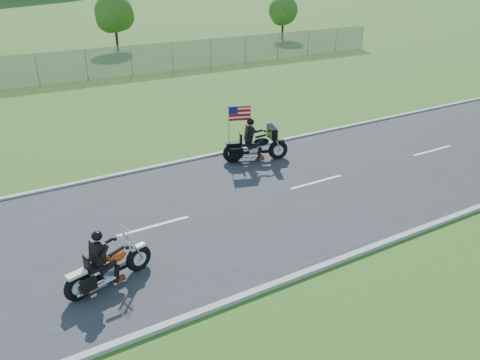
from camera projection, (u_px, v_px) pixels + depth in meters
ground at (215, 211)px, 14.54m from camera, size 420.00×420.00×0.00m
road at (215, 210)px, 14.53m from camera, size 120.00×8.00×0.04m
curb_north at (166, 165)px, 17.69m from camera, size 120.00×0.18×0.12m
curb_south at (291, 278)px, 11.34m from camera, size 120.00×0.18×0.12m
tree_fence_near at (115, 15)px, 39.58m from camera, size 3.52×3.28×4.75m
tree_fence_far at (283, 12)px, 45.42m from camera, size 3.08×2.87×4.20m
motorcycle_lead at (108, 268)px, 10.99m from camera, size 2.27×0.95×1.55m
motorcycle_follow at (255, 147)px, 17.94m from camera, size 2.49×1.25×2.15m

